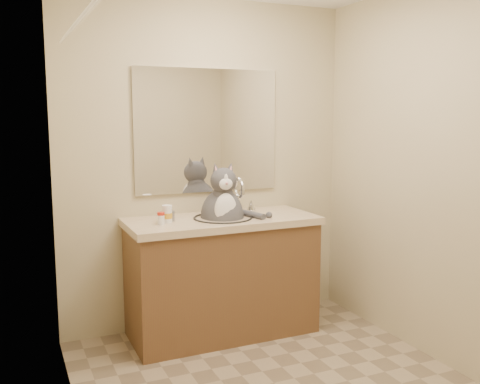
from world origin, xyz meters
The scene contains 8 objects.
room centered at (0.00, 0.00, 1.20)m, with size 2.22×2.52×2.42m.
vanity centered at (0.00, 0.96, 0.44)m, with size 1.34×0.59×1.12m.
mirror centered at (0.00, 1.24, 1.45)m, with size 1.10×0.02×0.90m, color white.
shower_curtain centered at (-1.05, 0.10, 1.03)m, with size 0.02×1.30×1.93m.
cat centered at (0.01, 0.96, 0.88)m, with size 0.42×0.40×0.60m.
pill_bottle_redcap centered at (-0.46, 0.90, 0.89)m, with size 0.05×0.05×0.08m.
pill_bottle_orange centered at (-0.40, 0.96, 0.91)m, with size 0.08×0.08×0.12m.
grey_canister centered at (-0.36, 0.99, 0.89)m, with size 0.06×0.06×0.07m.
Camera 1 is at (-1.39, -2.46, 1.57)m, focal length 40.00 mm.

